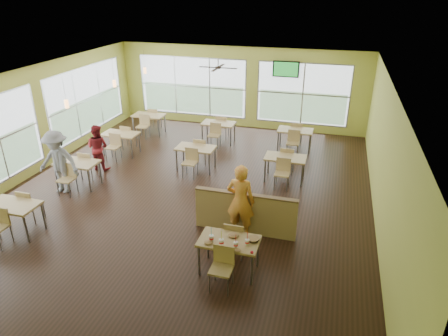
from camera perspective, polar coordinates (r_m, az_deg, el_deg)
The scene contains 20 objects.
room at distance 10.75m, azimuth -5.38°, elevation 4.16°, with size 12.00×12.04×3.20m.
window_bays at distance 14.50m, azimuth -10.91°, elevation 8.79°, with size 9.24×10.24×2.38m.
main_table at distance 8.12m, azimuth 0.71°, elevation -10.94°, with size 1.22×1.52×0.87m.
half_wall_divider at distance 9.36m, azimuth 3.05°, elevation -6.46°, with size 2.40×0.14×1.04m.
dining_tables at distance 12.95m, azimuth -6.88°, elevation 3.16°, with size 6.92×8.72×0.87m.
pendant_lights at distance 12.53m, azimuth -18.43°, elevation 10.09°, with size 0.11×7.31×0.86m.
ceiling_fan at distance 13.13m, azimuth -0.84°, elevation 14.17°, with size 1.25×1.25×0.29m.
tv_backwall at distance 15.65m, azimuth 8.84°, elevation 13.78°, with size 1.00×0.07×0.60m.
man_plaid at distance 9.08m, azimuth 2.38°, elevation -4.75°, with size 0.66×0.43×1.80m, color #D44D17.
patron_maroon at distance 13.09m, azimuth -17.60°, elevation 2.84°, with size 0.71×0.55×1.46m, color maroon.
patron_grey at distance 11.90m, azimuth -22.60°, elevation 0.78°, with size 1.18×0.68×1.82m, color slate.
cup_blue at distance 7.98m, azimuth -1.81°, elevation -9.97°, with size 0.10×0.10×0.36m.
cup_yellow at distance 7.87m, azimuth -0.38°, elevation -10.54°, with size 0.10×0.10×0.37m.
cup_red_near at distance 7.81m, azimuth 1.69°, elevation -10.87°, with size 0.09×0.09×0.34m.
cup_red_far at distance 7.90m, azimuth 3.33°, elevation -10.50°, with size 0.09×0.09×0.32m.
food_basket at distance 8.04m, azimuth 4.20°, elevation -10.09°, with size 0.25×0.25×0.06m.
ketchup_cup at distance 7.73m, azimuth 4.01°, elevation -11.92°, with size 0.06×0.06×0.03m, color #A1040B.
wrapper_left at distance 7.95m, azimuth -2.28°, elevation -10.58°, with size 0.17×0.16×0.04m, color tan.
wrapper_mid at distance 8.15m, azimuth 1.33°, elevation -9.55°, with size 0.22×0.20×0.06m, color tan.
wrapper_right at distance 7.76m, azimuth 1.90°, elevation -11.65°, with size 0.14×0.13×0.04m, color tan.
Camera 1 is at (3.70, -9.36, 5.38)m, focal length 32.00 mm.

